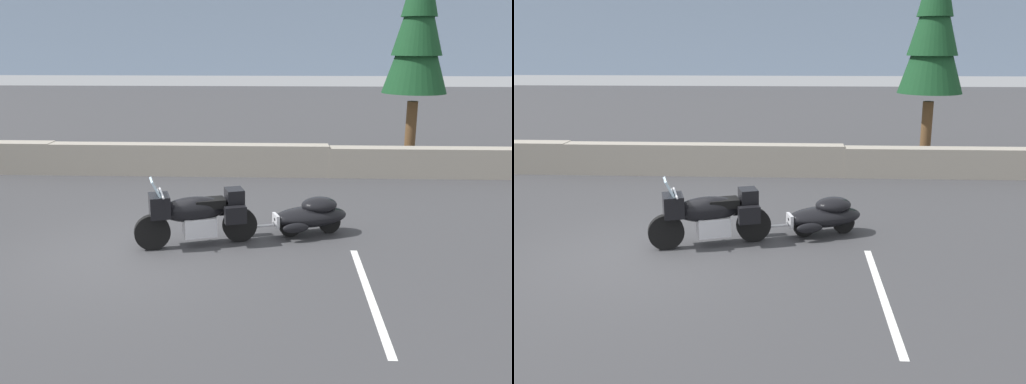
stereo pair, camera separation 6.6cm
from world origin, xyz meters
The scene contains 7 objects.
ground_plane centered at (0.00, 0.00, 0.00)m, with size 80.00×80.00×0.00m, color #38383A.
stone_guard_wall centered at (-0.38, 6.16, 0.44)m, with size 24.00×0.61×0.92m.
distant_ridgeline centered at (0.00, 96.19, 8.00)m, with size 240.00×80.00×16.00m, color #7F93AD.
touring_motorcycle centered at (1.06, 0.47, 0.62)m, with size 2.25×1.15×1.33m.
car_shaped_trailer centered at (3.23, 1.15, 0.41)m, with size 2.21×1.12×0.76m.
pine_tree_tall centered at (6.72, 8.04, 4.23)m, with size 1.95×1.95×6.76m.
parking_stripe_marker centered at (3.98, -1.50, 0.00)m, with size 0.12×3.60×0.01m, color silver.
Camera 2 is at (2.64, -9.11, 3.68)m, focal length 38.16 mm.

